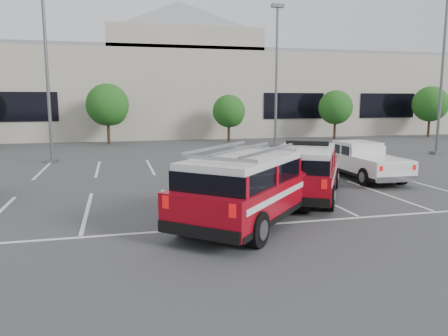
# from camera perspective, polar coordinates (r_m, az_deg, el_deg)

# --- Properties ---
(ground) EXTENTS (120.00, 120.00, 0.00)m
(ground) POSITION_cam_1_polar(r_m,az_deg,el_deg) (15.38, 3.11, -4.41)
(ground) COLOR #3A3A3C
(ground) RESTS_ON ground
(stall_markings) EXTENTS (23.00, 15.00, 0.01)m
(stall_markings) POSITION_cam_1_polar(r_m,az_deg,el_deg) (19.64, -0.72, -1.47)
(stall_markings) COLOR silver
(stall_markings) RESTS_ON ground
(convention_building) EXTENTS (60.00, 16.99, 13.20)m
(convention_building) POSITION_cam_1_polar(r_m,az_deg,el_deg) (46.42, -8.34, 10.23)
(convention_building) COLOR #B8AE9C
(convention_building) RESTS_ON ground
(tree_mid_left) EXTENTS (3.37, 3.37, 4.85)m
(tree_mid_left) POSITION_cam_1_polar(r_m,az_deg,el_deg) (36.37, -14.82, 7.80)
(tree_mid_left) COLOR #3F2B19
(tree_mid_left) RESTS_ON ground
(tree_mid_right) EXTENTS (2.77, 2.77, 3.99)m
(tree_mid_right) POSITION_cam_1_polar(r_m,az_deg,el_deg) (37.59, 0.75, 7.29)
(tree_mid_right) COLOR #3F2B19
(tree_mid_right) RESTS_ON ground
(tree_right) EXTENTS (3.07, 3.07, 4.42)m
(tree_right) POSITION_cam_1_polar(r_m,az_deg,el_deg) (41.26, 14.44, 7.53)
(tree_right) COLOR #3F2B19
(tree_right) RESTS_ON ground
(tree_far_right) EXTENTS (3.37, 3.37, 4.85)m
(tree_far_right) POSITION_cam_1_polar(r_m,az_deg,el_deg) (46.81, 25.39, 7.41)
(tree_far_right) COLOR #3F2B19
(tree_far_right) RESTS_ON ground
(light_pole_left) EXTENTS (0.90, 0.60, 10.24)m
(light_pole_left) POSITION_cam_1_polar(r_m,az_deg,el_deg) (26.61, -22.12, 11.79)
(light_pole_left) COLOR #59595E
(light_pole_left) RESTS_ON ground
(light_pole_mid) EXTENTS (0.90, 0.60, 10.24)m
(light_pole_mid) POSITION_cam_1_polar(r_m,az_deg,el_deg) (32.43, 6.86, 11.72)
(light_pole_mid) COLOR #59595E
(light_pole_mid) RESTS_ON ground
(light_pole_right) EXTENTS (0.90, 0.60, 10.24)m
(light_pole_right) POSITION_cam_1_polar(r_m,az_deg,el_deg) (31.78, 26.60, 10.93)
(light_pole_right) COLOR #59595E
(light_pole_right) RESTS_ON ground
(fire_chief_suv) EXTENTS (4.72, 6.06, 2.03)m
(fire_chief_suv) POSITION_cam_1_polar(r_m,az_deg,el_deg) (16.13, 10.55, -0.91)
(fire_chief_suv) COLOR maroon
(fire_chief_suv) RESTS_ON ground
(white_pickup) EXTENTS (1.94, 5.36, 1.64)m
(white_pickup) POSITION_cam_1_polar(r_m,az_deg,el_deg) (20.79, 17.51, 0.50)
(white_pickup) COLOR silver
(white_pickup) RESTS_ON ground
(ladder_suv) EXTENTS (5.50, 5.75, 2.25)m
(ladder_suv) POSITION_cam_1_polar(r_m,az_deg,el_deg) (12.44, 3.18, -3.33)
(ladder_suv) COLOR maroon
(ladder_suv) RESTS_ON ground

